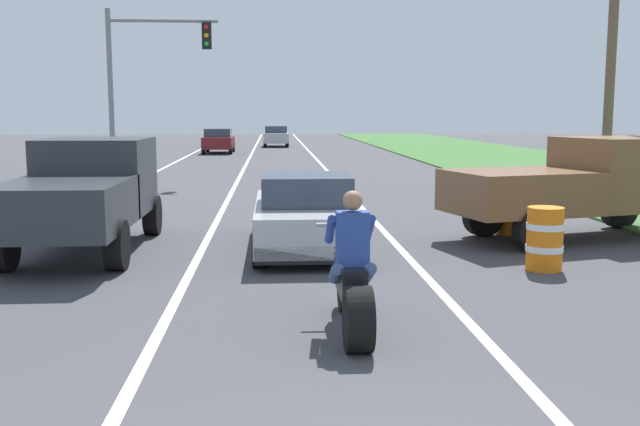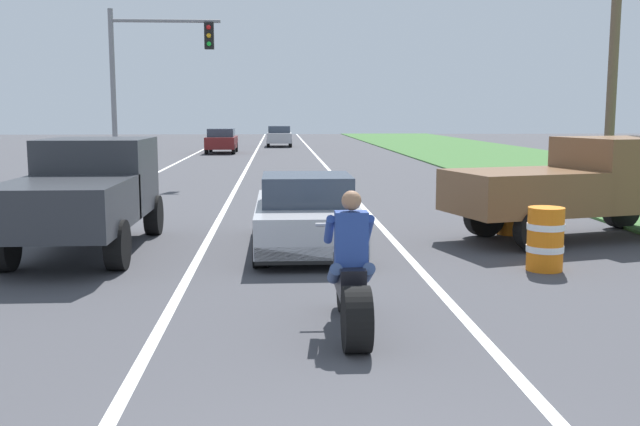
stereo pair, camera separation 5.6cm
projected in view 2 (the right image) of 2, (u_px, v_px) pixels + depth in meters
name	position (u px, v px, depth m)	size (l,w,h in m)	color
lane_stripe_left_solid	(124.00, 189.00, 23.24)	(0.14, 120.00, 0.01)	white
lane_stripe_right_solid	(346.00, 188.00, 23.67)	(0.14, 120.00, 0.01)	white
lane_stripe_centre_dashed	(236.00, 189.00, 23.45)	(0.14, 120.00, 0.01)	white
motorcycle_with_rider	(351.00, 282.00, 8.00)	(0.70, 2.21, 1.62)	black
sports_car_silver	(306.00, 215.00, 13.04)	(1.84, 4.30, 1.37)	#B7B7BC
pickup_truck_left_lane_dark_grey	(86.00, 190.00, 12.77)	(2.02, 4.80, 1.98)	#2D3035
pickup_truck_right_shoulder_brown	(582.00, 183.00, 14.00)	(5.14, 3.14, 1.98)	brown
traffic_light_mast_near	(146.00, 70.00, 25.03)	(3.85, 0.34, 6.00)	gray
utility_pole_roadside	(614.00, 43.00, 17.87)	(0.24, 0.24, 8.35)	brown
construction_barrel_nearest	(545.00, 239.00, 11.28)	(0.58, 0.58, 1.00)	orange
construction_barrel_mid	(511.00, 210.00, 14.66)	(0.58, 0.58, 1.00)	orange
distant_car_far_ahead	(222.00, 140.00, 44.09)	(1.80, 4.00, 1.50)	maroon
distant_car_further_ahead	(279.00, 136.00, 52.60)	(1.80, 4.00, 1.50)	#B2B2B7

